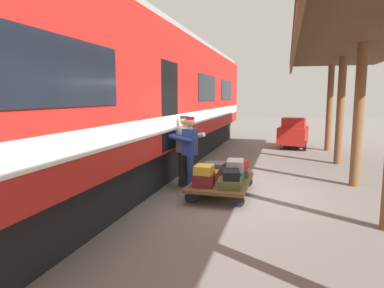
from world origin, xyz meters
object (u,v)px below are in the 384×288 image
at_px(baggage_tug, 293,134).
at_px(porter_in_overalls, 189,150).
at_px(suitcase_red_plastic, 238,165).
at_px(suitcase_gray_aluminum, 235,165).
at_px(suitcase_brown_leather, 237,172).
at_px(suitcase_black_hardshell, 231,174).
at_px(suitcase_slate_roller, 215,168).
at_px(suitcase_yellow_case, 204,170).
at_px(train_car, 111,101).
at_px(suitcase_teal_softside, 234,176).
at_px(suitcase_olive_duffel, 230,183).
at_px(luggage_cart, 222,182).
at_px(suitcase_orange_carryall, 210,175).
at_px(suitcase_maroon_trunk, 204,180).
at_px(porter_by_door, 185,148).

bearing_deg(baggage_tug, porter_in_overalls, 71.58).
xyz_separation_m(suitcase_red_plastic, baggage_tug, (-1.36, -7.07, 0.05)).
bearing_deg(suitcase_gray_aluminum, suitcase_brown_leather, -87.90).
distance_m(suitcase_red_plastic, baggage_tug, 7.19).
bearing_deg(suitcase_black_hardshell, suitcase_slate_roller, -62.43).
height_order(suitcase_yellow_case, suitcase_gray_aluminum, suitcase_gray_aluminum).
xyz_separation_m(train_car, suitcase_black_hardshell, (-3.03, 0.66, -1.48)).
relative_size(suitcase_teal_softside, suitcase_olive_duffel, 0.86).
distance_m(suitcase_olive_duffel, porter_in_overalls, 1.43).
bearing_deg(suitcase_brown_leather, luggage_cart, 63.74).
bearing_deg(suitcase_gray_aluminum, porter_in_overalls, -10.17).
xyz_separation_m(train_car, suitcase_yellow_case, (-2.48, 0.72, -1.39)).
xyz_separation_m(luggage_cart, suitcase_orange_carryall, (0.27, -0.00, 0.14)).
distance_m(suitcase_maroon_trunk, suitcase_yellow_case, 0.22).
distance_m(suitcase_olive_duffel, baggage_tug, 8.25).
bearing_deg(baggage_tug, suitcase_red_plastic, 79.14).
bearing_deg(porter_in_overalls, suitcase_maroon_trunk, 124.95).
relative_size(suitcase_orange_carryall, suitcase_red_plastic, 0.87).
height_order(porter_in_overalls, baggage_tug, porter_in_overalls).
bearing_deg(suitcase_brown_leather, porter_by_door, 1.31).
xyz_separation_m(porter_in_overalls, porter_by_door, (0.19, -0.31, 0.00)).
bearing_deg(suitcase_orange_carryall, suitcase_brown_leather, -134.62).
bearing_deg(porter_by_door, suitcase_teal_softside, 157.64).
distance_m(porter_by_door, baggage_tug, 7.54).
relative_size(train_car, porter_by_door, 12.76).
relative_size(suitcase_olive_duffel, porter_in_overalls, 0.32).
bearing_deg(porter_by_door, suitcase_yellow_case, 123.81).
bearing_deg(suitcase_yellow_case, suitcase_brown_leather, -115.43).
relative_size(luggage_cart, porter_in_overalls, 1.18).
relative_size(suitcase_maroon_trunk, suitcase_gray_aluminum, 0.91).
xyz_separation_m(suitcase_red_plastic, porter_in_overalls, (1.10, 0.30, 0.35)).
xyz_separation_m(suitcase_olive_duffel, suitcase_yellow_case, (0.54, 0.02, 0.26)).
bearing_deg(porter_in_overalls, suitcase_gray_aluminum, 169.83).
bearing_deg(suitcase_black_hardshell, suitcase_olive_duffel, 71.49).
height_order(suitcase_teal_softside, suitcase_gray_aluminum, suitcase_gray_aluminum).
bearing_deg(luggage_cart, suitcase_brown_leather, -116.26).
bearing_deg(suitcase_slate_roller, train_car, 9.48).
xyz_separation_m(suitcase_yellow_case, suitcase_gray_aluminum, (-0.56, -0.59, 0.01)).
distance_m(suitcase_yellow_case, porter_in_overalls, 1.00).
bearing_deg(suitcase_brown_leather, suitcase_maroon_trunk, 63.74).
bearing_deg(suitcase_brown_leather, suitcase_olive_duffel, 90.00).
relative_size(train_car, luggage_cart, 10.79).
bearing_deg(suitcase_brown_leather, baggage_tug, -101.02).
xyz_separation_m(train_car, suitcase_gray_aluminum, (-3.03, 0.12, -1.39)).
height_order(suitcase_maroon_trunk, suitcase_black_hardshell, suitcase_black_hardshell).
distance_m(train_car, suitcase_olive_duffel, 3.51).
bearing_deg(porter_by_door, suitcase_black_hardshell, 141.04).
bearing_deg(suitcase_black_hardshell, luggage_cart, -61.07).
distance_m(suitcase_teal_softside, suitcase_black_hardshell, 0.54).
relative_size(suitcase_olive_duffel, porter_by_door, 0.32).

